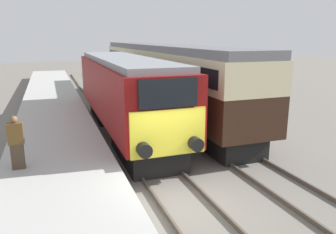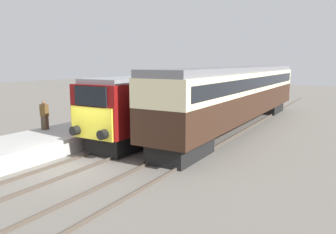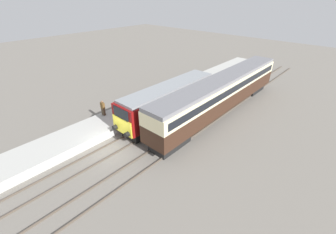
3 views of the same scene
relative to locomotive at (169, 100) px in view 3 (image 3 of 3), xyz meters
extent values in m
plane|color=slate|center=(0.00, -7.53, -2.07)|extent=(120.00, 120.00, 0.00)
cube|color=#A8A8A3|center=(-3.30, 0.47, -1.66)|extent=(3.50, 50.00, 0.82)
cube|color=#4C4238|center=(-0.72, -2.53, -2.00)|extent=(0.07, 60.00, 0.14)
cube|color=#4C4238|center=(0.72, -2.53, -2.00)|extent=(0.07, 60.00, 0.14)
cube|color=#4C4238|center=(2.68, -2.53, -2.00)|extent=(0.07, 60.00, 0.14)
cube|color=#4C4238|center=(4.12, -2.53, -2.00)|extent=(0.07, 60.00, 0.14)
cube|color=black|center=(0.00, -3.60, -1.57)|extent=(2.03, 4.00, 1.00)
cube|color=black|center=(0.00, 3.68, -1.57)|extent=(2.03, 4.00, 1.00)
cube|color=maroon|center=(0.00, 0.04, 0.18)|extent=(2.70, 12.28, 2.49)
cube|color=yellow|center=(0.00, -6.14, -0.32)|extent=(2.48, 0.10, 1.50)
cube|color=black|center=(0.00, -6.14, 0.93)|extent=(1.89, 0.10, 0.90)
cube|color=gray|center=(0.00, 0.04, 1.55)|extent=(2.38, 11.79, 0.24)
cylinder|color=black|center=(-0.85, -6.35, -0.72)|extent=(0.44, 0.35, 0.44)
cylinder|color=black|center=(0.85, -6.35, -0.72)|extent=(0.44, 0.35, 0.44)
cube|color=black|center=(3.40, -3.73, -1.59)|extent=(1.89, 3.60, 0.95)
cube|color=black|center=(3.40, 13.13, -1.59)|extent=(1.89, 3.60, 0.95)
cube|color=#331E14|center=(3.40, 4.70, -0.31)|extent=(2.70, 21.25, 1.62)
cube|color=beige|center=(3.40, 4.70, 1.14)|extent=(2.71, 21.25, 1.27)
cube|color=black|center=(3.40, 4.70, 1.14)|extent=(2.75, 20.40, 0.70)
cube|color=slate|center=(3.40, 4.70, 1.96)|extent=(2.48, 21.25, 0.36)
cube|color=#473828|center=(-4.43, -5.16, -0.86)|extent=(0.36, 0.24, 0.77)
cube|color=brown|center=(-4.43, -5.16, -0.16)|extent=(0.44, 0.26, 0.64)
sphere|color=brown|center=(-4.43, -5.16, 0.27)|extent=(0.21, 0.21, 0.21)
camera|label=1|loc=(-3.36, -15.34, 2.59)|focal=35.00mm
camera|label=2|loc=(10.52, -17.07, 2.43)|focal=35.00mm
camera|label=3|loc=(14.03, -15.78, 9.90)|focal=24.00mm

